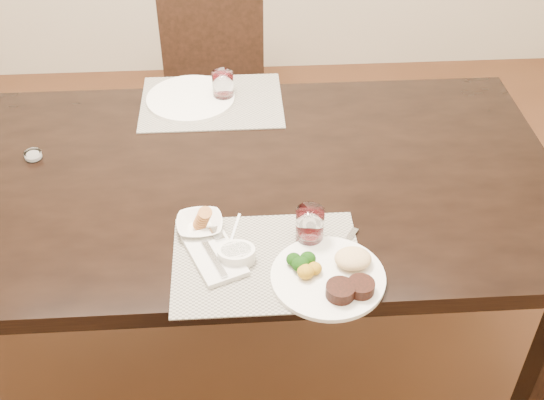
{
  "coord_description": "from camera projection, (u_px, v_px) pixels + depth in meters",
  "views": [
    {
      "loc": [
        0.08,
        -1.53,
        1.93
      ],
      "look_at": [
        0.17,
        -0.2,
        0.82
      ],
      "focal_mm": 45.0,
      "sensor_mm": 36.0,
      "label": 1
    }
  ],
  "objects": [
    {
      "name": "placemat_near",
      "position": [
        267.0,
        262.0,
        1.66
      ],
      "size": [
        0.46,
        0.34,
        0.0
      ],
      "primitive_type": "cube",
      "color": "gray",
      "rests_on": "dining_table"
    },
    {
      "name": "napkin_fork",
      "position": [
        214.0,
        255.0,
        1.67
      ],
      "size": [
        0.17,
        0.22,
        0.02
      ],
      "rotation": [
        0.0,
        0.0,
        0.39
      ],
      "color": "silver",
      "rests_on": "placemat_near"
    },
    {
      "name": "salt_cellar",
      "position": [
        33.0,
        156.0,
        1.99
      ],
      "size": [
        0.05,
        0.05,
        0.02
      ],
      "rotation": [
        0.0,
        0.0,
        -0.3
      ],
      "color": "silver",
      "rests_on": "dining_table"
    },
    {
      "name": "wine_glass_far",
      "position": [
        223.0,
        87.0,
        2.22
      ],
      "size": [
        0.07,
        0.07,
        0.1
      ],
      "rotation": [
        0.0,
        0.0,
        0.29
      ],
      "color": "silver",
      "rests_on": "placemat_far"
    },
    {
      "name": "placemat_far",
      "position": [
        212.0,
        102.0,
        2.23
      ],
      "size": [
        0.46,
        0.34,
        0.0
      ],
      "primitive_type": "cube",
      "color": "gray",
      "rests_on": "dining_table"
    },
    {
      "name": "dining_table",
      "position": [
        210.0,
        198.0,
        1.98
      ],
      "size": [
        2.0,
        1.0,
        0.75
      ],
      "color": "black",
      "rests_on": "ground"
    },
    {
      "name": "chair_far",
      "position": [
        214.0,
        85.0,
        2.8
      ],
      "size": [
        0.42,
        0.42,
        0.9
      ],
      "color": "black",
      "rests_on": "ground"
    },
    {
      "name": "steak_knife",
      "position": [
        351.0,
        265.0,
        1.64
      ],
      "size": [
        0.08,
        0.21,
        0.01
      ],
      "rotation": [
        0.0,
        0.0,
        -0.56
      ],
      "color": "silver",
      "rests_on": "placemat_near"
    },
    {
      "name": "dinner_plate",
      "position": [
        334.0,
        275.0,
        1.6
      ],
      "size": [
        0.27,
        0.27,
        0.05
      ],
      "rotation": [
        0.0,
        0.0,
        -0.1
      ],
      "color": "white",
      "rests_on": "placemat_near"
    },
    {
      "name": "far_plate",
      "position": [
        191.0,
        98.0,
        2.23
      ],
      "size": [
        0.29,
        0.29,
        0.01
      ],
      "primitive_type": "cylinder",
      "color": "white",
      "rests_on": "placemat_far"
    },
    {
      "name": "cracker_bowl",
      "position": [
        200.0,
        225.0,
        1.74
      ],
      "size": [
        0.13,
        0.13,
        0.05
      ],
      "rotation": [
        0.0,
        0.0,
        0.07
      ],
      "color": "white",
      "rests_on": "placemat_near"
    },
    {
      "name": "sauce_ramekin",
      "position": [
        236.0,
        254.0,
        1.65
      ],
      "size": [
        0.09,
        0.14,
        0.07
      ],
      "rotation": [
        0.0,
        0.0,
        -0.43
      ],
      "color": "white",
      "rests_on": "placemat_near"
    },
    {
      "name": "wine_glass_near",
      "position": [
        310.0,
        227.0,
        1.69
      ],
      "size": [
        0.07,
        0.07,
        0.1
      ],
      "rotation": [
        0.0,
        0.0,
        -0.37
      ],
      "color": "silver",
      "rests_on": "placemat_near"
    },
    {
      "name": "ground_plane",
      "position": [
        221.0,
        344.0,
        2.41
      ],
      "size": [
        4.5,
        4.5,
        0.0
      ],
      "primitive_type": "plane",
      "color": "#462716",
      "rests_on": "ground"
    }
  ]
}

